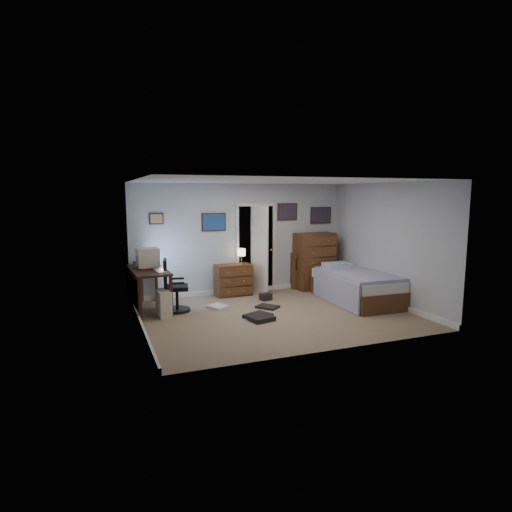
{
  "coord_description": "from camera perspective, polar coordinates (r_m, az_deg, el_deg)",
  "views": [
    {
      "loc": [
        -3.2,
        -7.19,
        2.28
      ],
      "look_at": [
        -0.3,
        0.3,
        1.1
      ],
      "focal_mm": 30.0,
      "sensor_mm": 36.0,
      "label": 1
    }
  ],
  "objects": [
    {
      "name": "doorway",
      "position": [
        10.19,
        -0.63,
        1.15
      ],
      "size": [
        0.96,
        1.12,
        2.05
      ],
      "color": "black",
      "rests_on": "floor"
    },
    {
      "name": "computer_desk",
      "position": [
        8.61,
        -14.79,
        -2.99
      ],
      "size": [
        0.74,
        1.45,
        0.82
      ],
      "rotation": [
        0.0,
        0.0,
        0.06
      ],
      "color": "#321D10",
      "rests_on": "floor"
    },
    {
      "name": "crt_monitor",
      "position": [
        8.71,
        -14.22,
        -0.24
      ],
      "size": [
        0.44,
        0.42,
        0.39
      ],
      "rotation": [
        0.0,
        0.0,
        0.06
      ],
      "color": "beige",
      "rests_on": "computer_desk"
    },
    {
      "name": "media_stack",
      "position": [
        9.43,
        -15.45,
        -3.22
      ],
      "size": [
        0.19,
        0.19,
        0.87
      ],
      "primitive_type": "cube",
      "rotation": [
        0.0,
        0.0,
        0.07
      ],
      "color": "maroon",
      "rests_on": "floor"
    },
    {
      "name": "tall_dresser",
      "position": [
        10.35,
        7.78,
        -0.66
      ],
      "size": [
        0.95,
        0.59,
        1.34
      ],
      "primitive_type": "cube",
      "rotation": [
        0.0,
        0.0,
        0.06
      ],
      "color": "#562D1B",
      "rests_on": "floor"
    },
    {
      "name": "floor",
      "position": [
        8.2,
        2.71,
        -7.88
      ],
      "size": [
        5.0,
        4.0,
        0.02
      ],
      "primitive_type": "cube",
      "color": "gray",
      "rests_on": "ground"
    },
    {
      "name": "floor_clutter",
      "position": [
        8.32,
        -0.08,
        -7.27
      ],
      "size": [
        1.5,
        1.69,
        0.15
      ],
      "rotation": [
        0.0,
        0.0,
        -0.06
      ],
      "color": "black",
      "rests_on": "floor"
    },
    {
      "name": "wall_posters",
      "position": [
        9.93,
        1.16,
        5.27
      ],
      "size": [
        4.38,
        0.04,
        0.6
      ],
      "color": "#331E11",
      "rests_on": "floor"
    },
    {
      "name": "low_dresser",
      "position": [
        9.63,
        -3.06,
        -3.2
      ],
      "size": [
        0.81,
        0.43,
        0.71
      ],
      "primitive_type": "cube",
      "rotation": [
        0.0,
        0.0,
        0.04
      ],
      "color": "#562D1B",
      "rests_on": "floor"
    },
    {
      "name": "pc_tower",
      "position": [
        8.2,
        -12.17,
        -6.2
      ],
      "size": [
        0.25,
        0.47,
        0.49
      ],
      "rotation": [
        0.0,
        0.0,
        0.06
      ],
      "color": "beige",
      "rests_on": "floor"
    },
    {
      "name": "keyboard",
      "position": [
        8.27,
        -12.66,
        -1.96
      ],
      "size": [
        0.19,
        0.44,
        0.03
      ],
      "primitive_type": "cube",
      "rotation": [
        0.0,
        0.0,
        0.06
      ],
      "color": "beige",
      "rests_on": "computer_desk"
    },
    {
      "name": "headboard_bookcase",
      "position": [
        10.47,
        7.29,
        -1.72
      ],
      "size": [
        0.98,
        0.29,
        0.87
      ],
      "rotation": [
        0.0,
        0.0,
        -0.04
      ],
      "color": "#562D1B",
      "rests_on": "floor"
    },
    {
      "name": "table_lamp",
      "position": [
        9.59,
        -1.95,
        0.44
      ],
      "size": [
        0.18,
        0.18,
        0.34
      ],
      "rotation": [
        0.0,
        0.0,
        0.04
      ],
      "color": "gold",
      "rests_on": "low_dresser"
    },
    {
      "name": "office_chair",
      "position": [
        8.45,
        -10.9,
        -4.66
      ],
      "size": [
        0.58,
        0.58,
        1.03
      ],
      "rotation": [
        0.0,
        0.0,
        -0.18
      ],
      "color": "black",
      "rests_on": "floor"
    },
    {
      "name": "bed",
      "position": [
        9.34,
        13.1,
        -3.89
      ],
      "size": [
        1.22,
        2.19,
        0.71
      ],
      "rotation": [
        0.0,
        0.0,
        -0.03
      ],
      "color": "#562D1B",
      "rests_on": "floor"
    }
  ]
}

